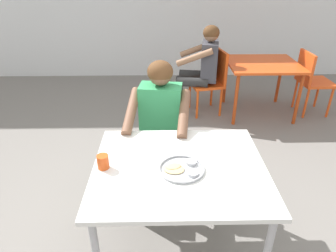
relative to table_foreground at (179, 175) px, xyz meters
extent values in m
cube|color=slate|center=(-0.06, 0.05, -0.69)|extent=(12.00, 12.00, 0.05)
cube|color=white|center=(0.00, 0.00, 0.06)|extent=(1.08, 0.91, 0.03)
cylinder|color=#B2B2B7|center=(-0.48, 0.40, -0.31)|extent=(0.04, 0.04, 0.71)
cylinder|color=#B2B2B7|center=(0.48, 0.40, -0.31)|extent=(0.04, 0.04, 0.71)
cylinder|color=#B7BABF|center=(0.01, -0.04, 0.08)|extent=(0.28, 0.28, 0.01)
torus|color=#B7BABF|center=(0.01, -0.04, 0.09)|extent=(0.28, 0.28, 0.01)
cylinder|color=#B2B5BA|center=(0.07, -0.10, 0.09)|extent=(0.07, 0.07, 0.02)
cylinder|color=maroon|center=(0.07, -0.10, 0.09)|extent=(0.06, 0.06, 0.01)
cylinder|color=#B2B5BA|center=(0.07, 0.01, 0.09)|extent=(0.07, 0.07, 0.02)
cylinder|color=#9E4714|center=(0.07, 0.01, 0.09)|extent=(0.06, 0.06, 0.01)
ellipsoid|color=#DBB77A|center=(-0.04, -0.04, 0.08)|extent=(0.16, 0.15, 0.01)
ellipsoid|color=tan|center=(-0.04, -0.03, 0.09)|extent=(0.11, 0.09, 0.01)
cylinder|color=#D84C19|center=(-0.47, -0.01, 0.12)|extent=(0.07, 0.07, 0.09)
cylinder|color=#593319|center=(-0.47, -0.01, 0.14)|extent=(0.06, 0.06, 0.02)
cube|color=silver|center=(-0.12, 0.79, -0.24)|extent=(0.45, 0.47, 0.04)
cube|color=silver|center=(-0.09, 0.99, -0.02)|extent=(0.38, 0.09, 0.40)
cylinder|color=silver|center=(0.02, 0.60, -0.46)|extent=(0.03, 0.03, 0.41)
cylinder|color=silver|center=(-0.30, 0.64, -0.46)|extent=(0.03, 0.03, 0.41)
cylinder|color=silver|center=(0.06, 0.94, -0.46)|extent=(0.03, 0.03, 0.41)
cylinder|color=silver|center=(-0.26, 0.99, -0.46)|extent=(0.03, 0.03, 0.41)
cylinder|color=#2C2C2C|center=(-0.02, 0.33, -0.44)|extent=(0.10, 0.10, 0.45)
cylinder|color=#2C2C2C|center=(0.00, 0.53, -0.18)|extent=(0.17, 0.41, 0.12)
cylinder|color=#2C2C2C|center=(-0.32, 0.37, -0.44)|extent=(0.10, 0.10, 0.45)
cylinder|color=#2C2C2C|center=(-0.29, 0.57, -0.18)|extent=(0.17, 0.41, 0.12)
cube|color=#339959|center=(-0.12, 0.74, 0.07)|extent=(0.36, 0.24, 0.50)
cylinder|color=brown|center=(0.06, 0.54, 0.17)|extent=(0.13, 0.46, 0.25)
cylinder|color=brown|center=(-0.35, 0.59, 0.17)|extent=(0.13, 0.46, 0.25)
sphere|color=brown|center=(-0.12, 0.74, 0.42)|extent=(0.19, 0.19, 0.19)
ellipsoid|color=brown|center=(-0.12, 0.74, 0.44)|extent=(0.21, 0.20, 0.18)
cube|color=#E04C19|center=(1.21, 2.26, 0.03)|extent=(0.91, 0.82, 0.03)
cylinder|color=#B33D14|center=(0.81, 1.91, -0.33)|extent=(0.04, 0.04, 0.68)
cylinder|color=#B33D14|center=(1.60, 1.91, -0.33)|extent=(0.04, 0.04, 0.68)
cylinder|color=#B33D14|center=(0.81, 2.62, -0.33)|extent=(0.04, 0.04, 0.68)
cylinder|color=#B33D14|center=(1.60, 2.62, -0.33)|extent=(0.04, 0.04, 0.68)
cube|color=#E44F17|center=(0.48, 2.30, -0.25)|extent=(0.49, 0.51, 0.04)
cube|color=#E44F17|center=(0.66, 2.33, -0.02)|extent=(0.12, 0.41, 0.42)
cylinder|color=#E44F17|center=(0.36, 2.09, -0.46)|extent=(0.03, 0.03, 0.40)
cylinder|color=#E44F17|center=(0.28, 2.43, -0.46)|extent=(0.03, 0.03, 0.40)
cylinder|color=#E44F17|center=(0.68, 2.16, -0.46)|extent=(0.03, 0.03, 0.40)
cylinder|color=#E44F17|center=(0.60, 2.50, -0.46)|extent=(0.03, 0.03, 0.40)
cube|color=#EE501B|center=(1.95, 2.26, -0.23)|extent=(0.42, 0.44, 0.04)
cube|color=#EE501B|center=(1.76, 2.25, -0.01)|extent=(0.05, 0.40, 0.39)
cylinder|color=#EE501B|center=(2.11, 2.43, -0.45)|extent=(0.03, 0.03, 0.42)
cylinder|color=#EE501B|center=(2.12, 2.09, -0.45)|extent=(0.03, 0.03, 0.42)
cylinder|color=#EE501B|center=(1.78, 2.42, -0.45)|extent=(0.03, 0.03, 0.42)
cylinder|color=#EE501B|center=(1.79, 2.08, -0.45)|extent=(0.03, 0.03, 0.42)
cylinder|color=#2B2B2B|center=(0.09, 2.18, -0.44)|extent=(0.10, 0.10, 0.45)
cylinder|color=#2B2B2B|center=(0.28, 2.15, -0.17)|extent=(0.41, 0.19, 0.12)
cylinder|color=#2B2B2B|center=(0.14, 2.48, -0.44)|extent=(0.10, 0.10, 0.45)
cylinder|color=#2B2B2B|center=(0.33, 2.45, -0.17)|extent=(0.41, 0.19, 0.12)
cube|color=#3F3F47|center=(0.51, 2.26, 0.07)|extent=(0.25, 0.37, 0.49)
cylinder|color=#996B4C|center=(0.29, 2.09, 0.17)|extent=(0.46, 0.15, 0.25)
cylinder|color=#996B4C|center=(0.36, 2.50, 0.17)|extent=(0.46, 0.15, 0.25)
sphere|color=#996B4C|center=(0.51, 2.26, 0.41)|extent=(0.19, 0.19, 0.19)
ellipsoid|color=brown|center=(0.51, 2.26, 0.43)|extent=(0.21, 0.20, 0.18)
camera|label=1|loc=(-0.10, -1.54, 1.20)|focal=32.43mm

